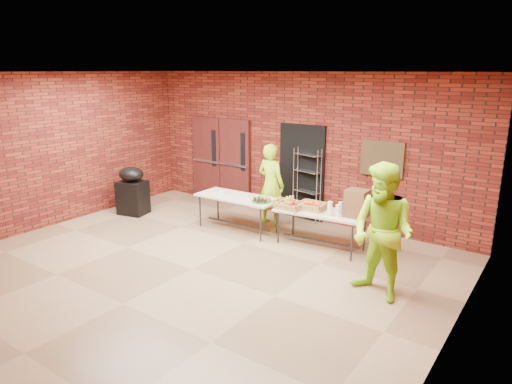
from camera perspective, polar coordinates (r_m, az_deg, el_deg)
room at (r=7.32m, az=-8.41°, el=1.96°), size 8.08×7.08×3.28m
double_doors at (r=11.38m, az=-4.44°, el=3.95°), size 1.78×0.12×2.10m
dark_doorway at (r=10.12m, az=5.72°, el=2.49°), size 1.10×0.06×2.10m
bronze_plaque at (r=9.27m, az=15.50°, el=4.02°), size 0.85×0.04×0.70m
wire_rack at (r=9.95m, az=6.37°, el=0.84°), size 0.62×0.33×1.62m
table_left at (r=9.38m, az=-2.32°, el=-0.90°), size 1.77×0.77×0.72m
table_right at (r=8.55m, az=8.12°, el=-2.80°), size 1.76×0.88×0.70m
basket_bananas at (r=8.81m, az=3.77°, el=-1.35°), size 0.42×0.32×0.13m
basket_oranges at (r=8.63m, az=6.99°, el=-1.70°), size 0.50×0.39×0.16m
basket_apples at (r=8.62m, az=4.24°, el=-1.67°), size 0.47×0.37×0.15m
muffin_tray at (r=8.98m, az=0.72°, el=-0.93°), size 0.40×0.40×0.10m
napkin_box at (r=9.53m, az=-4.24°, el=-0.10°), size 0.19×0.12×0.06m
coffee_dispenser at (r=8.27m, az=12.50°, el=-1.39°), size 0.38×0.34×0.50m
cup_stack_front at (r=8.27m, az=9.22°, el=-2.08°), size 0.09×0.09×0.26m
cup_stack_mid at (r=8.22m, az=10.16°, el=-2.35°), size 0.08×0.08×0.23m
cup_stack_back at (r=8.38m, az=10.51°, el=-2.01°), size 0.08×0.08×0.23m
covered_grill at (r=10.83m, az=-15.18°, el=0.17°), size 0.71×0.64×1.11m
volunteer_woman at (r=9.68m, az=1.87°, el=0.94°), size 0.67×0.46×1.76m
volunteer_man at (r=6.75m, az=15.54°, el=-4.88°), size 1.16×1.02×2.00m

